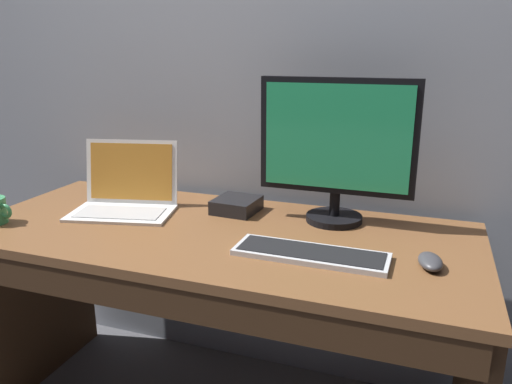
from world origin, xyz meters
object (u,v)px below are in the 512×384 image
(external_drive_box, at_px, (237,205))
(external_monitor, at_px, (337,148))
(wired_keyboard, at_px, (311,254))
(computer_mouse, at_px, (430,261))
(laptop_white, at_px, (126,194))

(external_drive_box, bearing_deg, external_monitor, 0.54)
(wired_keyboard, bearing_deg, external_drive_box, 138.78)
(external_monitor, xyz_separation_m, computer_mouse, (0.31, -0.27, -0.24))
(laptop_white, distance_m, external_drive_box, 0.40)
(external_drive_box, bearing_deg, wired_keyboard, -41.22)
(laptop_white, relative_size, external_drive_box, 2.57)
(external_monitor, relative_size, computer_mouse, 4.59)
(external_monitor, height_order, wired_keyboard, external_monitor)
(wired_keyboard, distance_m, computer_mouse, 0.32)
(external_monitor, relative_size, wired_keyboard, 1.17)
(computer_mouse, bearing_deg, laptop_white, 160.08)
(external_monitor, distance_m, external_drive_box, 0.42)
(laptop_white, bearing_deg, wired_keyboard, -14.53)
(external_monitor, bearing_deg, computer_mouse, -40.48)
(external_monitor, xyz_separation_m, wired_keyboard, (-0.00, -0.30, -0.25))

